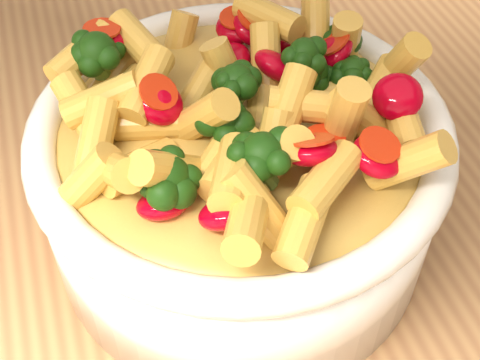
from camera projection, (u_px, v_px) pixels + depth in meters
name	position (u px, v px, depth m)	size (l,w,h in m)	color
table	(242.00, 277.00, 0.56)	(1.20, 0.80, 0.90)	#B17E4C
serving_bowl	(240.00, 179.00, 0.43)	(0.25, 0.25, 0.11)	white
pasta_salad	(240.00, 97.00, 0.38)	(0.20, 0.20, 0.05)	#F1BA4C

